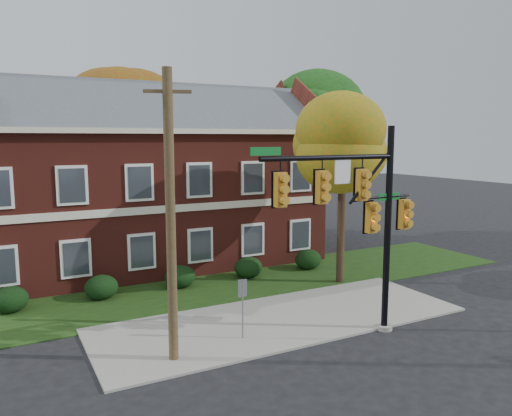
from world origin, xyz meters
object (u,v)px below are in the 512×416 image
apartment_building (146,172)px  hedge_left (101,287)px  tree_near_right (349,141)px  tree_far_rear (132,108)px  traffic_signal (360,208)px  hedge_right (248,267)px  sign_post (243,299)px  tree_right_rear (313,118)px  hedge_far_right (308,259)px  hedge_center (180,277)px  hedge_far_left (10,300)px  utility_pole (171,218)px

apartment_building → hedge_left: bearing=-123.7°
hedge_left → tree_near_right: size_ratio=0.16×
hedge_left → tree_far_rear: bearing=69.7°
apartment_building → tree_far_rear: size_ratio=1.63×
hedge_left → traffic_signal: (6.98, -8.24, 3.95)m
hedge_right → sign_post: (-3.62, -6.67, 0.91)m
hedge_right → tree_right_rear: size_ratio=0.13×
tree_near_right → traffic_signal: 6.93m
hedge_far_right → traffic_signal: bearing=-113.2°
apartment_building → hedge_center: bearing=-90.0°
hedge_far_left → tree_right_rear: 20.75m
hedge_left → tree_near_right: bearing=-14.8°
hedge_left → traffic_signal: 11.50m
hedge_center → tree_near_right: 9.90m
tree_far_rear → sign_post: bearing=-94.2°
hedge_center → utility_pole: size_ratio=0.16×
hedge_far_right → sign_post: sign_post is taller
tree_near_right → tree_right_rear: size_ratio=0.81×
hedge_far_left → hedge_left: size_ratio=1.00×
hedge_center → hedge_far_right: bearing=0.0°
apartment_building → hedge_far_right: size_ratio=13.43×
apartment_building → tree_right_rear: 11.77m
hedge_right → hedge_center: bearing=180.0°
hedge_right → apartment_building: bearing=123.7°
apartment_building → tree_near_right: size_ratio=2.19×
apartment_building → hedge_right: apartment_building is taller
apartment_building → hedge_far_left: bearing=-143.1°
hedge_left → hedge_right: same height
utility_pole → sign_post: (2.58, 0.45, -3.03)m
apartment_building → traffic_signal: apartment_building is taller
hedge_left → hedge_far_right: same height
hedge_far_right → tree_near_right: tree_near_right is taller
tree_near_right → traffic_signal: bearing=-124.7°
traffic_signal → utility_pole: utility_pole is taller
hedge_far_left → tree_right_rear: tree_right_rear is taller
tree_right_rear → utility_pole: (-14.02, -13.23, -3.66)m
apartment_building → hedge_far_left: (-7.00, -5.25, -4.46)m
hedge_right → hedge_far_right: same height
traffic_signal → utility_pole: (-6.18, 1.12, -0.01)m
hedge_far_left → tree_right_rear: (18.31, 6.11, 7.60)m
hedge_far_left → tree_far_rear: bearing=57.5°
utility_pole → hedge_left: bearing=113.2°
hedge_center → tree_right_rear: (11.31, 6.11, 7.60)m
hedge_far_left → tree_near_right: (14.22, -2.83, 6.14)m
hedge_far_left → tree_near_right: 15.75m
hedge_far_left → sign_post: sign_post is taller
apartment_building → sign_post: (-0.12, -11.93, -3.55)m
hedge_right → utility_pole: bearing=-131.1°
traffic_signal → hedge_center: bearing=111.2°
apartment_building → tree_far_rear: (1.34, 7.84, 3.86)m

